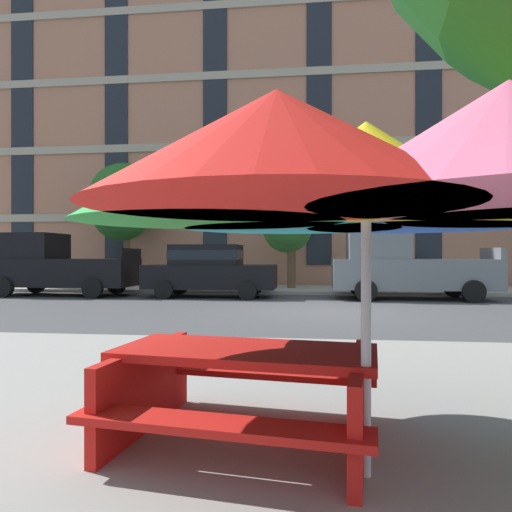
{
  "coord_description": "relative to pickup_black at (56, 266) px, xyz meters",
  "views": [
    {
      "loc": [
        -0.41,
        -11.8,
        1.42
      ],
      "look_at": [
        -2.15,
        3.2,
        1.4
      ],
      "focal_mm": 32.63,
      "sensor_mm": 36.0,
      "label": 1
    }
  ],
  "objects": [
    {
      "name": "street_tree_middle",
      "position": [
        8.05,
        3.09,
        1.59
      ],
      "size": [
        2.0,
        2.4,
        3.63
      ],
      "color": "brown",
      "rests_on": "ground"
    },
    {
      "name": "pickup_black",
      "position": [
        0.0,
        0.0,
        0.0
      ],
      "size": [
        5.1,
        2.12,
        2.2
      ],
      "color": "black",
      "rests_on": "ground"
    },
    {
      "name": "street_tree_left",
      "position": [
        0.94,
        3.71,
        2.65
      ],
      "size": [
        3.02,
        3.02,
        5.38
      ],
      "color": "brown",
      "rests_on": "ground"
    },
    {
      "name": "picnic_table",
      "position": [
        8.47,
        -12.25,
        -0.54
      ],
      "size": [
        1.99,
        1.75,
        0.77
      ],
      "color": "red",
      "rests_on": "ground"
    },
    {
      "name": "pickup_gray",
      "position": [
        11.97,
        0.0,
        0.0
      ],
      "size": [
        5.1,
        2.12,
        2.2
      ],
      "color": "slate",
      "rests_on": "ground"
    },
    {
      "name": "ground_plane",
      "position": [
        9.33,
        -3.7,
        -1.03
      ],
      "size": [
        120.0,
        120.0,
        0.0
      ],
      "primitive_type": "plane",
      "color": "#424244"
    },
    {
      "name": "apartment_building",
      "position": [
        9.33,
        11.29,
        8.57
      ],
      "size": [
        42.21,
        12.08,
        19.2
      ],
      "color": "#A87056",
      "rests_on": "ground"
    },
    {
      "name": "sidewalk_near_patio",
      "position": [
        9.33,
        -12.7,
        -0.97
      ],
      "size": [
        56.0,
        9.0,
        0.12
      ],
      "primitive_type": "cube",
      "color": "gray",
      "rests_on": "ground"
    },
    {
      "name": "patio_umbrella",
      "position": [
        9.25,
        -12.7,
        0.86
      ],
      "size": [
        3.54,
        3.29,
        2.22
      ],
      "color": "silver",
      "rests_on": "ground"
    },
    {
      "name": "sidewalk_far",
      "position": [
        9.33,
        3.1,
        -0.97
      ],
      "size": [
        56.0,
        3.6,
        0.12
      ],
      "primitive_type": "cube",
      "color": "#9E998E",
      "rests_on": "ground"
    },
    {
      "name": "sedan_black",
      "position": [
        5.53,
        -0.0,
        -0.08
      ],
      "size": [
        4.4,
        1.98,
        1.78
      ],
      "color": "black",
      "rests_on": "ground"
    }
  ]
}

